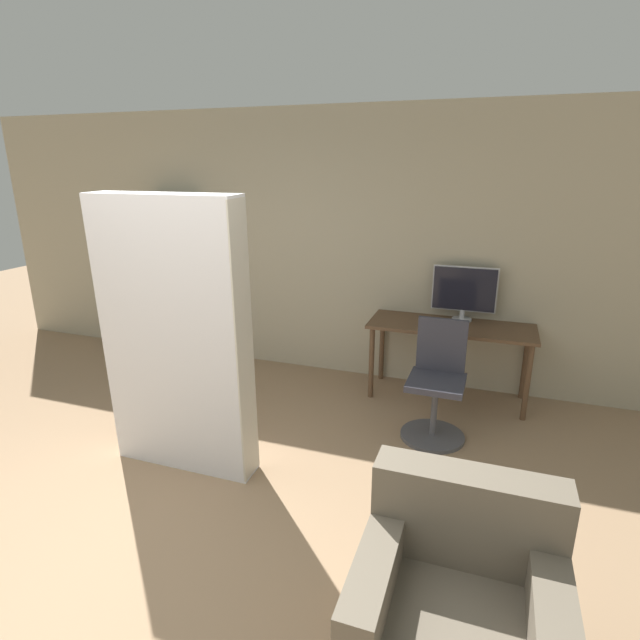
{
  "coord_description": "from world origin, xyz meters",
  "views": [
    {
      "loc": [
        1.77,
        -1.5,
        2.15
      ],
      "look_at": [
        0.61,
        1.83,
        1.05
      ],
      "focal_mm": 28.0,
      "sensor_mm": 36.0,
      "label": 1
    }
  ],
  "objects_px": {
    "mattress_near": "(176,339)",
    "bookshelf": "(171,281)",
    "monitor": "(464,291)",
    "office_chair": "(436,390)",
    "armchair": "(457,611)"
  },
  "relations": [
    {
      "from": "monitor",
      "to": "office_chair",
      "type": "bearing_deg",
      "value": -96.51
    },
    {
      "from": "office_chair",
      "to": "armchair",
      "type": "xyz_separation_m",
      "value": [
        0.33,
        -2.02,
        -0.08
      ]
    },
    {
      "from": "mattress_near",
      "to": "bookshelf",
      "type": "bearing_deg",
      "value": 126.2
    },
    {
      "from": "office_chair",
      "to": "mattress_near",
      "type": "height_order",
      "value": "mattress_near"
    },
    {
      "from": "monitor",
      "to": "office_chair",
      "type": "height_order",
      "value": "monitor"
    },
    {
      "from": "armchair",
      "to": "monitor",
      "type": "bearing_deg",
      "value": 94.36
    },
    {
      "from": "mattress_near",
      "to": "armchair",
      "type": "bearing_deg",
      "value": -25.88
    },
    {
      "from": "bookshelf",
      "to": "mattress_near",
      "type": "height_order",
      "value": "mattress_near"
    },
    {
      "from": "monitor",
      "to": "bookshelf",
      "type": "bearing_deg",
      "value": -179.4
    },
    {
      "from": "monitor",
      "to": "bookshelf",
      "type": "xyz_separation_m",
      "value": [
        -3.22,
        -0.03,
        -0.13
      ]
    },
    {
      "from": "office_chair",
      "to": "bookshelf",
      "type": "height_order",
      "value": "bookshelf"
    },
    {
      "from": "bookshelf",
      "to": "mattress_near",
      "type": "bearing_deg",
      "value": -53.8
    },
    {
      "from": "mattress_near",
      "to": "armchair",
      "type": "distance_m",
      "value": 2.35
    },
    {
      "from": "bookshelf",
      "to": "armchair",
      "type": "bearing_deg",
      "value": -40.26
    },
    {
      "from": "monitor",
      "to": "mattress_near",
      "type": "relative_size",
      "value": 0.3
    }
  ]
}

